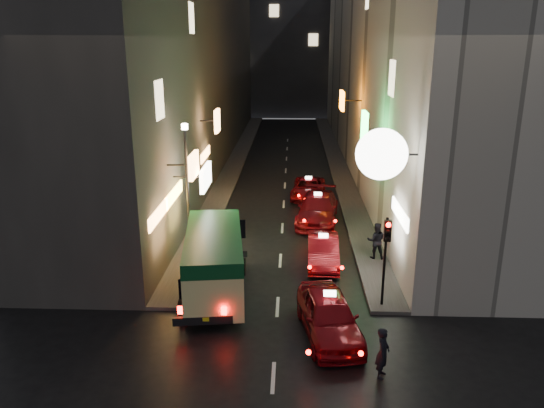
# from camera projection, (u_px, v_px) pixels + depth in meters

# --- Properties ---
(building_left) EXTENTS (7.60, 52.00, 18.00)m
(building_left) POSITION_uv_depth(u_px,v_px,m) (187.00, 52.00, 42.43)
(building_left) COLOR #3D3A37
(building_left) RESTS_ON ground
(building_right) EXTENTS (8.22, 52.00, 18.00)m
(building_right) POSITION_uv_depth(u_px,v_px,m) (388.00, 52.00, 41.83)
(building_right) COLOR beige
(building_right) RESTS_ON ground
(building_far) EXTENTS (30.00, 10.00, 22.00)m
(building_far) POSITION_uv_depth(u_px,v_px,m) (290.00, 32.00, 72.11)
(building_far) COLOR #35363B
(building_far) RESTS_ON ground
(sidewalk_left) EXTENTS (1.50, 52.00, 0.15)m
(sidewalk_left) POSITION_uv_depth(u_px,v_px,m) (236.00, 161.00, 44.92)
(sidewalk_left) COLOR #4C4946
(sidewalk_left) RESTS_ON ground
(sidewalk_right) EXTENTS (1.50, 52.00, 0.15)m
(sidewalk_right) POSITION_uv_depth(u_px,v_px,m) (337.00, 162.00, 44.60)
(sidewalk_right) COLOR #4C4946
(sidewalk_right) RESTS_ON ground
(minibus) EXTENTS (2.92, 6.37, 2.64)m
(minibus) POSITION_uv_depth(u_px,v_px,m) (214.00, 256.00, 20.93)
(minibus) COLOR #EBE792
(minibus) RESTS_ON ground
(taxi_near) EXTENTS (3.12, 5.83, 1.93)m
(taxi_near) POSITION_uv_depth(u_px,v_px,m) (329.00, 312.00, 18.20)
(taxi_near) COLOR maroon
(taxi_near) RESTS_ON ground
(taxi_second) EXTENTS (2.07, 4.81, 1.69)m
(taxi_second) POSITION_uv_depth(u_px,v_px,m) (323.00, 249.00, 24.14)
(taxi_second) COLOR maroon
(taxi_second) RESTS_ON ground
(taxi_third) EXTENTS (2.98, 5.92, 1.98)m
(taxi_third) POSITION_uv_depth(u_px,v_px,m) (318.00, 206.00, 29.83)
(taxi_third) COLOR maroon
(taxi_third) RESTS_ON ground
(taxi_far) EXTENTS (2.32, 4.76, 1.63)m
(taxi_far) POSITION_uv_depth(u_px,v_px,m) (308.00, 187.00, 34.48)
(taxi_far) COLOR maroon
(taxi_far) RESTS_ON ground
(pedestrian_crossing) EXTENTS (0.57, 0.71, 1.85)m
(pedestrian_crossing) POSITION_uv_depth(u_px,v_px,m) (383.00, 349.00, 15.93)
(pedestrian_crossing) COLOR black
(pedestrian_crossing) RESTS_ON ground
(pedestrian_sidewalk) EXTENTS (0.76, 0.51, 1.94)m
(pedestrian_sidewalk) POSITION_uv_depth(u_px,v_px,m) (376.00, 238.00, 24.39)
(pedestrian_sidewalk) COLOR black
(pedestrian_sidewalk) RESTS_ON sidewalk_right
(traffic_light) EXTENTS (0.26, 0.43, 3.50)m
(traffic_light) POSITION_uv_depth(u_px,v_px,m) (386.00, 244.00, 19.46)
(traffic_light) COLOR black
(traffic_light) RESTS_ON sidewalk_right
(lamp_post) EXTENTS (0.28, 0.28, 6.22)m
(lamp_post) POSITION_uv_depth(u_px,v_px,m) (187.00, 183.00, 23.79)
(lamp_post) COLOR black
(lamp_post) RESTS_ON sidewalk_left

